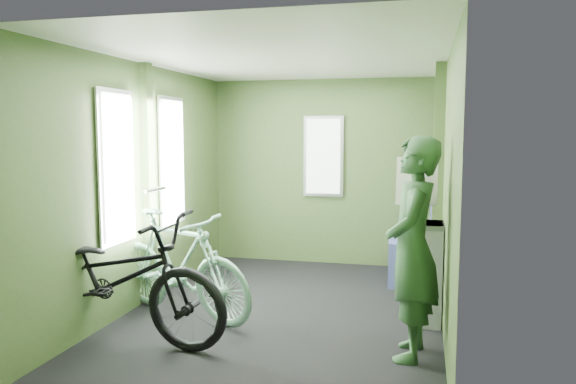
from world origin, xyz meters
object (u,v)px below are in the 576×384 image
(bicycle_mint, at_px, (180,318))
(passenger, at_px, (413,248))
(bicycle_black, at_px, (117,341))
(waste_box, at_px, (426,273))
(bench_seat, at_px, (415,253))

(bicycle_mint, height_order, passenger, passenger)
(bicycle_black, height_order, bicycle_mint, bicycle_black)
(bicycle_black, distance_m, waste_box, 2.63)
(bench_seat, bearing_deg, bicycle_mint, -140.26)
(bicycle_black, xyz_separation_m, passenger, (2.27, 0.24, 0.82))
(bicycle_mint, height_order, waste_box, waste_box)
(bicycle_black, height_order, passenger, passenger)
(bicycle_mint, distance_m, passenger, 2.22)
(bicycle_mint, relative_size, waste_box, 1.86)
(passenger, height_order, bench_seat, passenger)
(bicycle_black, bearing_deg, bicycle_mint, -13.76)
(bench_seat, bearing_deg, bicycle_black, -135.14)
(passenger, relative_size, bench_seat, 1.59)
(bicycle_mint, bearing_deg, bench_seat, -24.87)
(passenger, distance_m, waste_box, 0.88)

